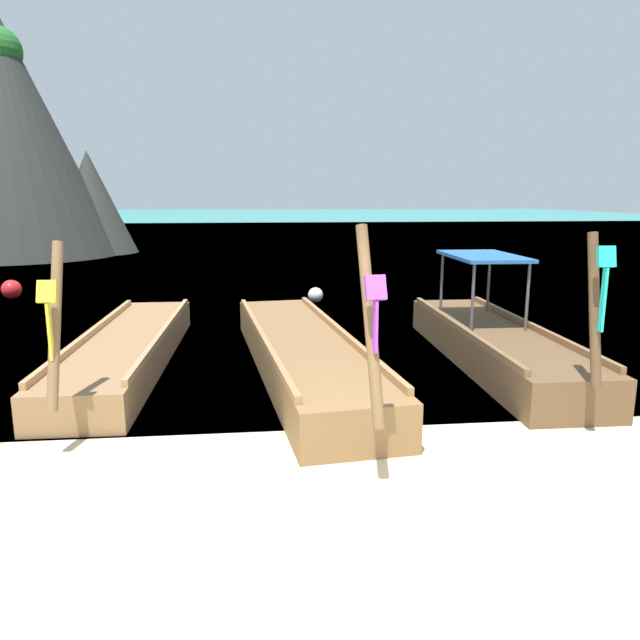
{
  "coord_description": "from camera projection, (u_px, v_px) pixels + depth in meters",
  "views": [
    {
      "loc": [
        -0.94,
        -4.41,
        2.81
      ],
      "look_at": [
        0.0,
        4.41,
        0.95
      ],
      "focal_mm": 33.49,
      "sensor_mm": 36.0,
      "label": 1
    }
  ],
  "objects": [
    {
      "name": "ground",
      "position": [
        376.0,
        539.0,
        4.97
      ],
      "size": [
        120.0,
        120.0,
        0.0
      ],
      "primitive_type": "plane",
      "color": "beige"
    },
    {
      "name": "sea_water",
      "position": [
        264.0,
        221.0,
        65.71
      ],
      "size": [
        120.0,
        120.0,
        0.0
      ],
      "primitive_type": "plane",
      "color": "teal",
      "rests_on": "ground"
    },
    {
      "name": "longtail_boat_yellow_ribbon",
      "position": [
        128.0,
        349.0,
        10.02
      ],
      "size": [
        1.37,
        6.85,
        2.31
      ],
      "color": "olive",
      "rests_on": "ground"
    },
    {
      "name": "longtail_boat_violet_ribbon",
      "position": [
        302.0,
        354.0,
        9.58
      ],
      "size": [
        2.13,
        7.45,
        2.53
      ],
      "color": "brown",
      "rests_on": "ground"
    },
    {
      "name": "longtail_boat_turquoise_ribbon",
      "position": [
        494.0,
        343.0,
        10.11
      ],
      "size": [
        1.41,
        6.12,
        2.4
      ],
      "color": "brown",
      "rests_on": "ground"
    },
    {
      "name": "karst_rock",
      "position": [
        13.0,
        139.0,
        27.54
      ],
      "size": [
        10.19,
        9.52,
        11.16
      ],
      "color": "#2D302B",
      "rests_on": "ground"
    },
    {
      "name": "mooring_buoy_near",
      "position": [
        315.0,
        295.0,
        15.9
      ],
      "size": [
        0.4,
        0.4,
        0.4
      ],
      "color": "white",
      "rests_on": "sea_water"
    },
    {
      "name": "mooring_buoy_far",
      "position": [
        11.0,
        289.0,
        16.42
      ],
      "size": [
        0.53,
        0.53,
        0.53
      ],
      "color": "red",
      "rests_on": "sea_water"
    }
  ]
}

